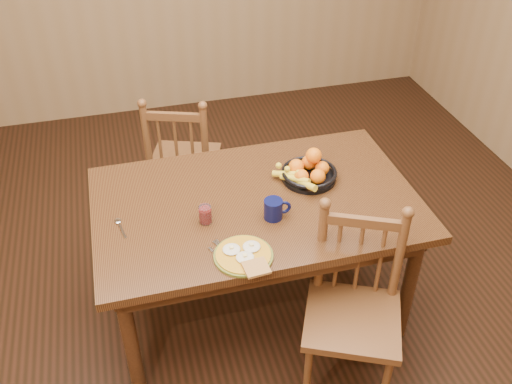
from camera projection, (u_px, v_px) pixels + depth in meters
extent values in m
cube|color=black|center=(256.00, 304.00, 3.28)|extent=(4.50, 5.00, 0.01)
cube|color=black|center=(256.00, 204.00, 2.84)|extent=(1.60, 1.00, 0.04)
cube|color=black|center=(237.00, 169.00, 3.21)|extent=(1.40, 0.04, 0.10)
cube|color=black|center=(280.00, 272.00, 2.56)|extent=(1.40, 0.04, 0.10)
cube|color=black|center=(386.00, 193.00, 3.03)|extent=(0.04, 0.84, 0.10)
cube|color=black|center=(111.00, 239.00, 2.74)|extent=(0.04, 0.84, 0.10)
cylinder|color=black|center=(131.00, 344.00, 2.61)|extent=(0.07, 0.07, 0.70)
cylinder|color=black|center=(409.00, 286.00, 2.90)|extent=(0.07, 0.07, 0.70)
cylinder|color=black|center=(119.00, 233.00, 3.23)|extent=(0.07, 0.07, 0.70)
cylinder|color=black|center=(349.00, 195.00, 3.52)|extent=(0.07, 0.07, 0.70)
cube|color=#533019|center=(185.00, 161.00, 3.68)|extent=(0.54, 0.53, 0.04)
cylinder|color=#533019|center=(216.00, 176.00, 3.93)|extent=(0.03, 0.03, 0.42)
cylinder|color=#533019|center=(167.00, 174.00, 3.95)|extent=(0.03, 0.03, 0.42)
cylinder|color=#533019|center=(209.00, 205.00, 3.67)|extent=(0.03, 0.03, 0.42)
cylinder|color=#533019|center=(156.00, 203.00, 3.69)|extent=(0.03, 0.03, 0.42)
cylinder|color=#533019|center=(205.00, 144.00, 3.37)|extent=(0.04, 0.04, 0.50)
cylinder|color=#533019|center=(147.00, 141.00, 3.39)|extent=(0.04, 0.04, 0.50)
cylinder|color=#533019|center=(177.00, 149.00, 3.41)|extent=(0.02, 0.02, 0.39)
cube|color=#533019|center=(173.00, 117.00, 3.27)|extent=(0.34, 0.14, 0.05)
cube|color=#533019|center=(352.00, 320.00, 2.61)|extent=(0.57, 0.56, 0.04)
cylinder|color=#533019|center=(307.00, 376.00, 2.64)|extent=(0.04, 0.04, 0.42)
cylinder|color=#533019|center=(314.00, 320.00, 2.90)|extent=(0.04, 0.04, 0.42)
cylinder|color=#533019|center=(385.00, 330.00, 2.86)|extent=(0.04, 0.04, 0.42)
cylinder|color=#533019|center=(321.00, 247.00, 2.63)|extent=(0.04, 0.04, 0.51)
cylinder|color=#533019|center=(399.00, 256.00, 2.58)|extent=(0.04, 0.04, 0.51)
cylinder|color=#533019|center=(359.00, 260.00, 2.63)|extent=(0.02, 0.02, 0.39)
cube|color=#533019|center=(364.00, 222.00, 2.50)|extent=(0.33, 0.18, 0.05)
cylinder|color=#59601E|center=(243.00, 256.00, 2.50)|extent=(0.26, 0.26, 0.01)
cylinder|color=#B97F17|center=(243.00, 255.00, 2.49)|extent=(0.24, 0.24, 0.01)
ellipsoid|color=silver|center=(231.00, 249.00, 2.50)|extent=(0.08, 0.08, 0.01)
cube|color=#F2E08C|center=(231.00, 247.00, 2.50)|extent=(0.02, 0.02, 0.01)
ellipsoid|color=silver|center=(252.00, 246.00, 2.52)|extent=(0.08, 0.08, 0.01)
cube|color=#F2E08C|center=(252.00, 245.00, 2.51)|extent=(0.02, 0.02, 0.01)
ellipsoid|color=silver|center=(245.00, 257.00, 2.46)|extent=(0.08, 0.08, 0.01)
cube|color=#F2E08C|center=(245.00, 255.00, 2.46)|extent=(0.02, 0.02, 0.01)
cube|color=brown|center=(256.00, 268.00, 2.41)|extent=(0.11, 0.11, 0.01)
cube|color=silver|center=(219.00, 256.00, 2.50)|extent=(0.07, 0.14, 0.00)
cube|color=silver|center=(218.00, 243.00, 2.57)|extent=(0.04, 0.05, 0.00)
cube|color=silver|center=(122.00, 231.00, 2.64)|extent=(0.03, 0.12, 0.00)
ellipsoid|color=silver|center=(118.00, 221.00, 2.69)|extent=(0.03, 0.04, 0.01)
cylinder|color=#090C33|center=(273.00, 209.00, 2.69)|extent=(0.09, 0.09, 0.10)
torus|color=#090C33|center=(284.00, 207.00, 2.70)|extent=(0.07, 0.02, 0.07)
cylinder|color=black|center=(273.00, 202.00, 2.66)|extent=(0.08, 0.08, 0.00)
cylinder|color=silver|center=(205.00, 214.00, 2.67)|extent=(0.06, 0.06, 0.09)
cylinder|color=maroon|center=(205.00, 216.00, 2.67)|extent=(0.05, 0.05, 0.07)
cylinder|color=black|center=(309.00, 178.00, 2.97)|extent=(0.28, 0.28, 0.02)
torus|color=black|center=(309.00, 172.00, 2.94)|extent=(0.29, 0.29, 0.02)
cylinder|color=black|center=(309.00, 179.00, 2.97)|extent=(0.10, 0.10, 0.01)
sphere|color=orange|center=(322.00, 168.00, 2.95)|extent=(0.07, 0.07, 0.07)
sphere|color=orange|center=(309.00, 162.00, 2.99)|extent=(0.08, 0.08, 0.08)
sphere|color=orange|center=(296.00, 167.00, 2.95)|extent=(0.08, 0.08, 0.08)
sphere|color=orange|center=(301.00, 176.00, 2.89)|extent=(0.07, 0.07, 0.07)
sphere|color=orange|center=(318.00, 176.00, 2.89)|extent=(0.08, 0.08, 0.08)
sphere|color=orange|center=(314.00, 156.00, 2.93)|extent=(0.08, 0.08, 0.08)
cylinder|color=yellow|center=(295.00, 179.00, 2.89)|extent=(0.10, 0.17, 0.07)
cylinder|color=yellow|center=(288.00, 174.00, 2.93)|extent=(0.14, 0.15, 0.07)
cylinder|color=yellow|center=(304.00, 184.00, 2.86)|extent=(0.06, 0.18, 0.07)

